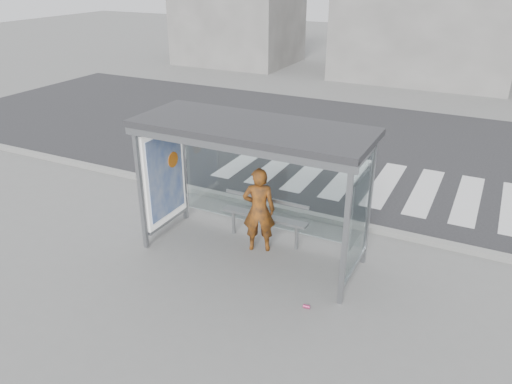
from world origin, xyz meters
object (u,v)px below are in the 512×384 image
soda_can (306,307)px  bench (265,216)px  bus_shelter (235,154)px  person (259,210)px

soda_can → bench: bearing=133.3°
soda_can → bus_shelter: bearing=149.3°
bus_shelter → soda_can: bearing=-30.7°
person → soda_can: size_ratio=15.37×
soda_can → person: bearing=139.1°
bus_shelter → soda_can: 2.97m
person → bench: person is taller
person → bench: size_ratio=0.95×
bench → soda_can: 2.35m
person → bench: 0.46m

